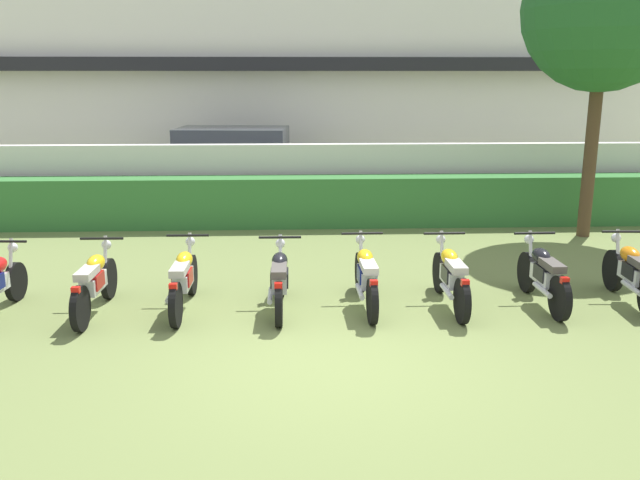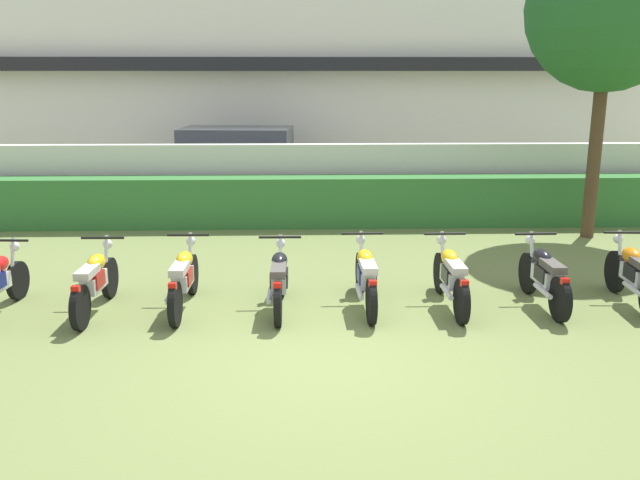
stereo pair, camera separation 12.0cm
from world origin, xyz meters
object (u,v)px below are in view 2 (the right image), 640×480
(motorcycle_in_row_2, at_px, (183,278))
(motorcycle_in_row_7, at_px, (634,274))
(motorcycle_in_row_1, at_px, (95,281))
(tree_near_inspector, at_px, (609,10))
(motorcycle_in_row_3, at_px, (279,279))
(motorcycle_in_row_4, at_px, (366,276))
(motorcycle_in_row_5, at_px, (451,276))
(parked_car, at_px, (243,166))
(motorcycle_in_row_6, at_px, (544,276))

(motorcycle_in_row_2, relative_size, motorcycle_in_row_7, 1.05)
(motorcycle_in_row_1, distance_m, motorcycle_in_row_7, 7.47)
(tree_near_inspector, height_order, motorcycle_in_row_3, tree_near_inspector)
(motorcycle_in_row_4, relative_size, motorcycle_in_row_7, 1.04)
(motorcycle_in_row_3, xyz_separation_m, motorcycle_in_row_7, (4.96, 0.06, 0.01))
(motorcycle_in_row_2, xyz_separation_m, motorcycle_in_row_5, (3.70, -0.04, 0.00))
(motorcycle_in_row_5, bearing_deg, parked_car, 23.07)
(motorcycle_in_row_4, xyz_separation_m, motorcycle_in_row_6, (2.49, -0.04, 0.00))
(tree_near_inspector, xyz_separation_m, motorcycle_in_row_5, (-3.69, -4.11, -3.89))
(motorcycle_in_row_2, distance_m, motorcycle_in_row_5, 3.70)
(motorcycle_in_row_5, distance_m, motorcycle_in_row_7, 2.58)
(motorcycle_in_row_5, bearing_deg, motorcycle_in_row_3, 90.94)
(parked_car, height_order, motorcycle_in_row_4, parked_car)
(parked_car, relative_size, motorcycle_in_row_5, 2.43)
(tree_near_inspector, height_order, motorcycle_in_row_6, tree_near_inspector)
(motorcycle_in_row_1, relative_size, motorcycle_in_row_5, 0.99)
(tree_near_inspector, xyz_separation_m, motorcycle_in_row_4, (-4.87, -4.07, -3.89))
(motorcycle_in_row_3, bearing_deg, motorcycle_in_row_1, 90.79)
(tree_near_inspector, xyz_separation_m, motorcycle_in_row_7, (-1.11, -4.11, -3.89))
(motorcycle_in_row_6, bearing_deg, motorcycle_in_row_1, 89.82)
(motorcycle_in_row_3, distance_m, motorcycle_in_row_7, 4.96)
(motorcycle_in_row_1, height_order, motorcycle_in_row_3, motorcycle_in_row_1)
(tree_near_inspector, xyz_separation_m, motorcycle_in_row_3, (-6.07, -4.16, -3.90))
(motorcycle_in_row_4, bearing_deg, motorcycle_in_row_7, -91.69)
(motorcycle_in_row_7, bearing_deg, motorcycle_in_row_6, 93.81)
(motorcycle_in_row_5, height_order, motorcycle_in_row_7, motorcycle_in_row_7)
(tree_near_inspector, bearing_deg, motorcycle_in_row_2, -151.17)
(motorcycle_in_row_3, relative_size, motorcycle_in_row_6, 0.98)
(parked_car, xyz_separation_m, motorcycle_in_row_1, (-1.37, -8.16, -0.49))
(motorcycle_in_row_4, bearing_deg, parked_car, 15.06)
(motorcycle_in_row_6, distance_m, motorcycle_in_row_7, 1.27)
(motorcycle_in_row_3, xyz_separation_m, motorcycle_in_row_4, (1.20, 0.09, 0.00))
(motorcycle_in_row_1, distance_m, motorcycle_in_row_5, 4.89)
(motorcycle_in_row_4, height_order, motorcycle_in_row_7, motorcycle_in_row_7)
(motorcycle_in_row_1, height_order, motorcycle_in_row_5, motorcycle_in_row_5)
(parked_car, bearing_deg, motorcycle_in_row_2, -86.18)
(tree_near_inspector, relative_size, motorcycle_in_row_4, 3.05)
(motorcycle_in_row_4, bearing_deg, motorcycle_in_row_3, 93.41)
(parked_car, height_order, motorcycle_in_row_2, parked_car)
(motorcycle_in_row_6, bearing_deg, motorcycle_in_row_7, -90.53)
(tree_near_inspector, bearing_deg, motorcycle_in_row_4, -140.15)
(motorcycle_in_row_3, bearing_deg, motorcycle_in_row_4, -85.06)
(motorcycle_in_row_1, bearing_deg, tree_near_inspector, -63.11)
(motorcycle_in_row_3, distance_m, motorcycle_in_row_6, 3.69)
(parked_car, distance_m, motorcycle_in_row_1, 8.29)
(motorcycle_in_row_2, bearing_deg, motorcycle_in_row_4, -89.33)
(motorcycle_in_row_5, bearing_deg, motorcycle_in_row_6, -90.73)
(motorcycle_in_row_1, bearing_deg, motorcycle_in_row_4, -87.38)
(parked_car, distance_m, motorcycle_in_row_7, 10.14)
(motorcycle_in_row_6, height_order, motorcycle_in_row_7, motorcycle_in_row_7)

